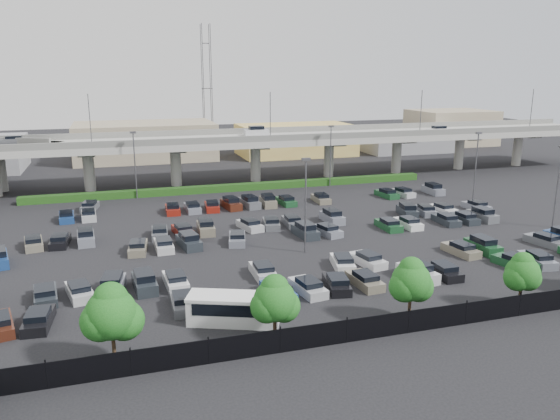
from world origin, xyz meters
name	(u,v)px	position (x,y,z in m)	size (l,w,h in m)	color
ground	(283,232)	(0.00, 0.00, 0.00)	(280.00, 280.00, 0.00)	black
overpass	(226,143)	(-0.21, 32.01, 6.97)	(150.00, 13.00, 15.80)	#9B9A92
hedge	(237,187)	(0.00, 25.00, 0.55)	(66.00, 1.60, 1.10)	#194213
fence	(396,324)	(-0.05, -28.00, 0.90)	(70.00, 0.10, 2.00)	black
tree_row	(397,282)	(0.70, -26.53, 3.52)	(65.07, 3.66, 5.94)	#332316
shuttle_bus	(234,308)	(-11.04, -22.44, 1.25)	(7.53, 4.95, 2.29)	white
parked_cars	(283,236)	(-1.00, -3.36, 0.60)	(63.10, 41.68, 1.67)	#BCBCC1
light_poles	(245,181)	(-4.13, 2.00, 6.24)	(66.90, 48.38, 10.30)	#4C4B50
distant_buildings	(254,139)	(12.38, 61.81, 3.74)	(138.00, 24.00, 9.00)	gray
comm_tower	(207,86)	(4.00, 74.00, 15.61)	(2.40, 2.40, 30.00)	#4C4B50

